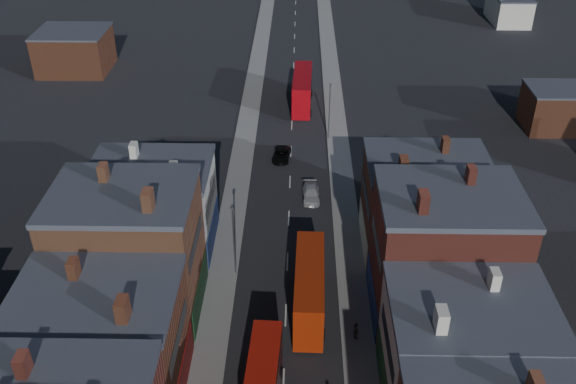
{
  "coord_description": "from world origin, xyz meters",
  "views": [
    {
      "loc": [
        1.06,
        -20.43,
        41.36
      ],
      "look_at": [
        0.0,
        35.17,
        6.55
      ],
      "focal_mm": 40.0,
      "sensor_mm": 36.0,
      "label": 1
    }
  ],
  "objects_px": {
    "bus_2": "(302,89)",
    "car_3": "(311,193)",
    "ped_3": "(356,331)",
    "car_2": "(282,155)",
    "bus_1": "(309,288)"
  },
  "relations": [
    {
      "from": "car_3",
      "to": "bus_2",
      "type": "bearing_deg",
      "value": 90.44
    },
    {
      "from": "car_2",
      "to": "ped_3",
      "type": "height_order",
      "value": "ped_3"
    },
    {
      "from": "car_2",
      "to": "ped_3",
      "type": "distance_m",
      "value": 33.69
    },
    {
      "from": "bus_2",
      "to": "car_3",
      "type": "relative_size",
      "value": 2.55
    },
    {
      "from": "bus_1",
      "to": "ped_3",
      "type": "height_order",
      "value": "bus_1"
    },
    {
      "from": "bus_1",
      "to": "car_3",
      "type": "bearing_deg",
      "value": 90.26
    },
    {
      "from": "bus_2",
      "to": "ped_3",
      "type": "distance_m",
      "value": 49.98
    },
    {
      "from": "car_3",
      "to": "ped_3",
      "type": "xyz_separation_m",
      "value": [
        3.68,
        -23.23,
        0.35
      ]
    },
    {
      "from": "bus_2",
      "to": "ped_3",
      "type": "xyz_separation_m",
      "value": [
        4.75,
        -49.72,
        -1.74
      ]
    },
    {
      "from": "bus_1",
      "to": "car_3",
      "type": "distance_m",
      "value": 19.66
    },
    {
      "from": "ped_3",
      "to": "bus_1",
      "type": "bearing_deg",
      "value": 31.59
    },
    {
      "from": "bus_2",
      "to": "car_2",
      "type": "height_order",
      "value": "bus_2"
    },
    {
      "from": "bus_2",
      "to": "ped_3",
      "type": "relative_size",
      "value": 6.57
    },
    {
      "from": "bus_2",
      "to": "car_3",
      "type": "distance_m",
      "value": 26.59
    },
    {
      "from": "bus_2",
      "to": "car_2",
      "type": "relative_size",
      "value": 2.61
    }
  ]
}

